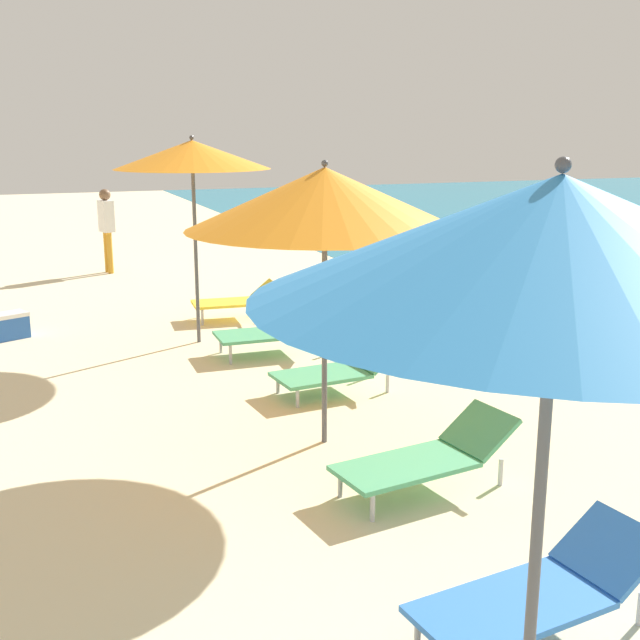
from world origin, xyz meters
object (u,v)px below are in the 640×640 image
at_px(lounger_third_shoreside, 336,369).
at_px(lounger_farthest_inland, 280,329).
at_px(lounger_second_shoreside, 541,590).
at_px(umbrella_farthest, 192,155).
at_px(umbrella_second, 558,239).
at_px(lounger_farthest_shoreside, 236,300).
at_px(umbrella_third, 325,199).
at_px(lounger_third_inland, 428,456).
at_px(cooler_box, 8,326).
at_px(person_walking_near, 107,222).

distance_m(lounger_third_shoreside, lounger_farthest_inland, 1.73).
height_order(lounger_second_shoreside, umbrella_farthest, umbrella_farthest).
relative_size(umbrella_second, lounger_farthest_shoreside, 2.10).
height_order(umbrella_farthest, lounger_farthest_inland, umbrella_farthest).
height_order(umbrella_third, lounger_third_shoreside, umbrella_third).
xyz_separation_m(lounger_third_shoreside, lounger_farthest_shoreside, (-0.11, 3.78, 0.03)).
bearing_deg(umbrella_second, lounger_farthest_shoreside, 82.37).
xyz_separation_m(lounger_second_shoreside, umbrella_farthest, (-0.42, 7.08, 2.25)).
bearing_deg(umbrella_farthest, umbrella_third, -85.57).
relative_size(lounger_third_inland, lounger_farthest_inland, 1.01).
bearing_deg(lounger_third_inland, lounger_farthest_inland, -100.38).
height_order(lounger_third_inland, lounger_farthest_inland, lounger_farthest_inland).
height_order(lounger_third_shoreside, cooler_box, lounger_third_shoreside).
distance_m(umbrella_second, cooler_box, 9.67).
xyz_separation_m(lounger_third_inland, person_walking_near, (-1.22, 11.15, 0.73)).
distance_m(lounger_second_shoreside, person_walking_near, 13.09).
height_order(lounger_third_shoreside, lounger_farthest_inland, lounger_farthest_inland).
xyz_separation_m(umbrella_farthest, lounger_farthest_shoreside, (0.84, 1.12, -2.22)).
relative_size(lounger_second_shoreside, lounger_farthest_shoreside, 1.21).
relative_size(umbrella_second, lounger_second_shoreside, 1.73).
distance_m(lounger_third_inland, lounger_farthest_inland, 4.26).
relative_size(person_walking_near, cooler_box, 2.86).
bearing_deg(lounger_farthest_inland, lounger_third_shoreside, 94.57).
bearing_deg(lounger_second_shoreside, person_walking_near, -92.92).
bearing_deg(lounger_second_shoreside, umbrella_second, 43.33).
height_order(lounger_third_shoreside, lounger_farthest_shoreside, lounger_farthest_shoreside).
height_order(lounger_second_shoreside, umbrella_third, umbrella_third).
xyz_separation_m(lounger_third_shoreside, person_walking_near, (-1.46, 8.62, 0.76)).
height_order(umbrella_farthest, person_walking_near, umbrella_farthest).
bearing_deg(cooler_box, umbrella_farthest, -24.92).
height_order(lounger_second_shoreside, lounger_third_inland, lounger_third_inland).
xyz_separation_m(lounger_third_shoreside, cooler_box, (-3.39, 3.79, -0.09)).
bearing_deg(umbrella_third, lounger_farthest_shoreside, 83.98).
xyz_separation_m(lounger_second_shoreside, lounger_farthest_inland, (0.45, 6.15, 0.06)).
bearing_deg(person_walking_near, lounger_farthest_inland, -92.63).
distance_m(umbrella_third, umbrella_farthest, 3.97).
distance_m(umbrella_second, umbrella_third, 4.17).
bearing_deg(umbrella_third, lounger_second_shoreside, -87.95).
bearing_deg(lounger_farthest_inland, lounger_farthest_shoreside, -87.75).
distance_m(lounger_farthest_inland, cooler_box, 3.89).
xyz_separation_m(lounger_second_shoreside, cooler_box, (-2.85, 8.21, -0.09)).
distance_m(lounger_second_shoreside, lounger_third_inland, 1.92).
bearing_deg(person_walking_near, lounger_third_shoreside, -94.27).
height_order(umbrella_second, person_walking_near, umbrella_second).
distance_m(umbrella_second, person_walking_near, 14.08).
distance_m(umbrella_third, lounger_third_shoreside, 2.46).
relative_size(lounger_farthest_shoreside, lounger_farthest_inland, 0.84).
bearing_deg(cooler_box, umbrella_second, -77.44).
xyz_separation_m(lounger_third_inland, cooler_box, (-3.15, 6.31, -0.11)).
bearing_deg(umbrella_farthest, lounger_third_shoreside, -70.27).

